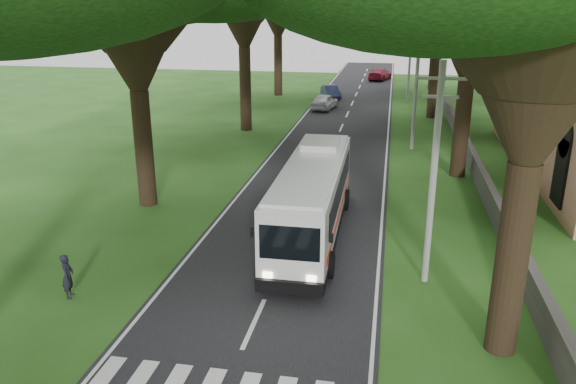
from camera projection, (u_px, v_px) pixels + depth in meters
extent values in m
plane|color=#224915|center=(238.00, 361.00, 16.11)|extent=(140.00, 140.00, 0.00)
cube|color=black|center=(332.00, 149.00, 39.39)|extent=(8.00, 120.00, 0.04)
cube|color=#383533|center=(467.00, 150.00, 36.72)|extent=(0.35, 50.00, 1.20)
cylinder|color=gray|center=(433.00, 177.00, 19.47)|extent=(0.24, 0.24, 8.00)
cube|color=gray|center=(442.00, 78.00, 18.38)|extent=(1.60, 0.10, 0.10)
cube|color=gray|center=(440.00, 97.00, 18.57)|extent=(1.20, 0.10, 0.10)
cylinder|color=gray|center=(416.00, 92.00, 38.09)|extent=(0.24, 0.24, 8.00)
cube|color=gray|center=(419.00, 40.00, 37.00)|extent=(1.60, 0.10, 0.10)
cube|color=gray|center=(419.00, 49.00, 37.19)|extent=(1.20, 0.10, 0.10)
cylinder|color=gray|center=(410.00, 62.00, 56.72)|extent=(0.24, 0.24, 8.00)
cube|color=gray|center=(412.00, 27.00, 55.63)|extent=(1.60, 0.10, 0.10)
cube|color=gray|center=(412.00, 34.00, 55.82)|extent=(1.20, 0.10, 0.10)
cylinder|color=black|center=(144.00, 149.00, 27.74)|extent=(0.90, 0.90, 5.77)
cone|color=black|center=(136.00, 50.00, 26.20)|extent=(3.20, 3.20, 3.80)
cylinder|color=black|center=(245.00, 89.00, 44.30)|extent=(0.90, 0.90, 6.50)
cone|color=black|center=(244.00, 21.00, 42.65)|extent=(3.20, 3.20, 3.80)
cylinder|color=black|center=(278.00, 66.00, 61.26)|extent=(0.90, 0.90, 6.34)
cone|color=black|center=(278.00, 17.00, 59.64)|extent=(3.20, 3.20, 3.80)
cylinder|color=black|center=(511.00, 261.00, 15.76)|extent=(0.90, 0.90, 5.74)
cone|color=black|center=(535.00, 91.00, 14.23)|extent=(3.20, 3.20, 3.80)
cylinder|color=black|center=(462.00, 128.00, 32.44)|extent=(0.90, 0.90, 5.70)
cone|color=black|center=(470.00, 44.00, 30.92)|extent=(3.20, 3.20, 3.80)
cylinder|color=black|center=(434.00, 87.00, 49.33)|extent=(0.90, 0.90, 5.48)
cone|color=black|center=(438.00, 32.00, 47.84)|extent=(3.20, 3.20, 3.80)
cylinder|color=black|center=(433.00, 65.00, 65.92)|extent=(0.90, 0.90, 5.50)
cone|color=black|center=(437.00, 24.00, 64.43)|extent=(3.20, 3.20, 3.80)
cube|color=silver|center=(312.00, 197.00, 24.12)|extent=(2.44, 11.36, 2.79)
cube|color=black|center=(313.00, 186.00, 24.26)|extent=(2.49, 9.28, 1.04)
cube|color=black|center=(312.00, 226.00, 24.55)|extent=(2.48, 11.40, 0.33)
cube|color=red|center=(312.00, 211.00, 24.33)|extent=(2.48, 10.23, 0.17)
cube|color=silver|center=(313.00, 165.00, 23.66)|extent=(2.25, 10.79, 0.17)
cylinder|color=black|center=(267.00, 260.00, 21.21)|extent=(0.34, 1.04, 1.04)
cylinder|color=black|center=(329.00, 265.00, 20.81)|extent=(0.34, 1.04, 1.04)
cylinder|color=black|center=(298.00, 197.00, 28.08)|extent=(0.34, 1.04, 1.04)
cylinder|color=black|center=(345.00, 200.00, 27.69)|extent=(0.34, 1.04, 1.04)
imported|color=silver|center=(325.00, 102.00, 53.61)|extent=(2.49, 4.60, 1.49)
imported|color=navy|center=(331.00, 92.00, 59.91)|extent=(2.70, 4.29, 1.33)
imported|color=maroon|center=(380.00, 74.00, 74.08)|extent=(3.36, 5.59, 1.52)
imported|color=black|center=(68.00, 276.00, 19.37)|extent=(0.53, 0.67, 1.61)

